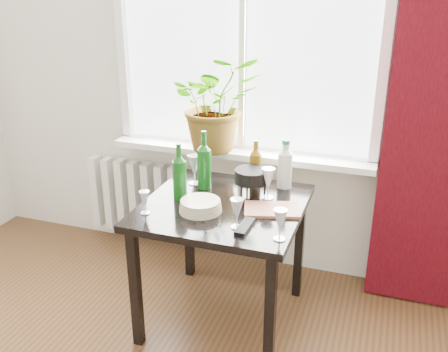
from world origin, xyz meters
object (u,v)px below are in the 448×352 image
(tv_remote, at_px, (245,226))
(cutting_board, at_px, (272,210))
(radiator, at_px, (142,198))
(table, at_px, (223,219))
(potted_plant, at_px, (216,103))
(wineglass_back_left, at_px, (194,169))
(bottle_amber, at_px, (256,163))
(wine_bottle_left, at_px, (179,171))
(fondue_pot, at_px, (251,182))
(wineglass_front_right, at_px, (237,213))
(cleaning_bottle, at_px, (285,164))
(wineglass_far_right, at_px, (280,224))
(wine_bottle_right, at_px, (204,160))
(wineglass_back_center, at_px, (268,183))
(wineglass_front_left, at_px, (145,202))
(plate_stack, at_px, (200,206))

(tv_remote, height_order, cutting_board, tv_remote)
(radiator, distance_m, table, 1.09)
(potted_plant, distance_m, wineglass_back_left, 0.48)
(bottle_amber, bearing_deg, wineglass_back_left, -164.49)
(wine_bottle_left, bearing_deg, cutting_board, 0.98)
(potted_plant, height_order, fondue_pot, potted_plant)
(bottle_amber, relative_size, wineglass_front_right, 1.83)
(wine_bottle_left, distance_m, cleaning_bottle, 0.61)
(potted_plant, xyz_separation_m, wineglass_far_right, (0.62, -0.85, -0.33))
(wine_bottle_right, bearing_deg, tv_remote, -47.99)
(potted_plant, xyz_separation_m, bottle_amber, (0.34, -0.26, -0.27))
(table, distance_m, wine_bottle_right, 0.36)
(wineglass_far_right, xyz_separation_m, wineglass_back_left, (-0.63, 0.50, 0.01))
(wineglass_far_right, bearing_deg, cleaning_bottle, 100.69)
(wineglass_front_right, xyz_separation_m, wineglass_back_center, (0.05, 0.39, 0.01))
(cleaning_bottle, distance_m, wineglass_back_center, 0.20)
(wineglass_front_left, xyz_separation_m, cutting_board, (0.61, 0.24, -0.06))
(table, distance_m, cleaning_bottle, 0.48)
(radiator, distance_m, wineglass_front_left, 1.10)
(table, xyz_separation_m, wineglass_front_left, (-0.34, -0.25, 0.16))
(wineglass_front_right, relative_size, wineglass_front_left, 1.22)
(table, xyz_separation_m, cleaning_bottle, (0.26, 0.33, 0.24))
(tv_remote, bearing_deg, plate_stack, 160.24)
(table, relative_size, potted_plant, 1.41)
(table, relative_size, wine_bottle_left, 2.64)
(radiator, relative_size, fondue_pot, 3.71)
(radiator, relative_size, potted_plant, 1.32)
(potted_plant, xyz_separation_m, wineglass_back_center, (0.45, -0.42, -0.32))
(wine_bottle_right, distance_m, wineglass_front_left, 0.47)
(cleaning_bottle, xyz_separation_m, wineglass_front_right, (-0.11, -0.57, -0.07))
(potted_plant, distance_m, cutting_board, 0.86)
(bottle_amber, xyz_separation_m, cleaning_bottle, (0.17, 0.03, 0.00))
(fondue_pot, bearing_deg, wineglass_far_right, -54.87)
(wineglass_back_center, xyz_separation_m, wineglass_back_left, (-0.46, 0.06, 0.00))
(cleaning_bottle, bearing_deg, potted_plant, 155.19)
(potted_plant, height_order, tv_remote, potted_plant)
(wineglass_front_left, distance_m, fondue_pot, 0.62)
(bottle_amber, distance_m, fondue_pot, 0.15)
(wineglass_back_left, bearing_deg, wine_bottle_right, -24.70)
(potted_plant, relative_size, cleaning_bottle, 2.07)
(bottle_amber, relative_size, wineglass_far_right, 1.80)
(wineglass_far_right, height_order, wineglass_back_left, wineglass_back_left)
(wineglass_back_left, height_order, fondue_pot, wineglass_back_left)
(potted_plant, xyz_separation_m, tv_remote, (0.44, -0.80, -0.40))
(wineglass_front_left, relative_size, plate_stack, 0.57)
(wineglass_back_left, height_order, cutting_board, wineglass_back_left)
(potted_plant, distance_m, plate_stack, 0.80)
(table, distance_m, plate_stack, 0.20)
(bottle_amber, xyz_separation_m, fondue_pot, (0.01, -0.13, -0.07))
(wineglass_front_right, height_order, fondue_pot, wineglass_front_right)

